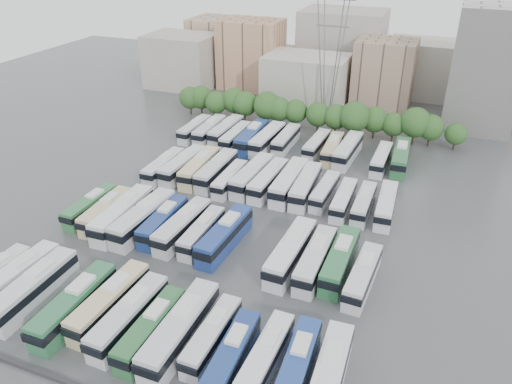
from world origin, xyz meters
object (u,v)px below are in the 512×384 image
at_px(bus_r0_s6, 129,316).
at_px(bus_r2_s4, 216,170).
at_px(bus_r1_s12, 340,260).
at_px(bus_r2_s1, 164,166).
at_px(bus_r0_s9, 212,336).
at_px(bus_r0_s11, 266,356).
at_px(bus_r1_s11, 315,259).
at_px(bus_r1_s1, 106,211).
at_px(bus_r3_s5, 267,139).
at_px(bus_r0_s5, 110,302).
at_px(bus_r0_s8, 180,330).
at_px(bus_r1_s10, 291,252).
at_px(bus_r2_s5, 230,179).
at_px(bus_r2_s2, 183,165).
at_px(bus_r1_s5, 183,226).
at_px(bus_r0_s2, 34,288).
at_px(bus_r3_s9, 332,149).
at_px(bus_r2_s13, 386,205).
at_px(bus_r2_s6, 252,175).
at_px(bus_r3_s13, 401,157).
at_px(bus_r0_s4, 74,305).
at_px(bus_r1_s4, 163,221).
at_px(bus_r3_s1, 210,130).
at_px(bus_r3_s12, 381,159).
at_px(bus_r3_s4, 252,137).
at_px(bus_r2_s9, 306,186).
at_px(bus_r1_s6, 202,232).
at_px(bus_r2_s7, 268,180).
at_px(bus_r0_s1, 17,278).
at_px(bus_r2_s8, 289,182).
at_px(bus_r3_s6, 286,139).
at_px(bus_r1_s7, 225,235).
at_px(bus_r2_s11, 344,200).
at_px(electricity_pylon, 331,38).
at_px(bus_r2_s3, 199,167).
at_px(bus_r1_s0, 90,206).
at_px(bus_r0_s10, 232,356).
at_px(bus_r3_s2, 226,130).
at_px(bus_r0_s7, 151,329).
at_px(bus_r1_s2, 123,214).
at_px(bus_r3_s8, 317,145).

distance_m(bus_r0_s6, bus_r2_s4, 37.75).
xyz_separation_m(bus_r1_s12, bus_r2_s1, (-36.23, 16.43, -0.15)).
bearing_deg(bus_r2_s1, bus_r0_s9, -52.34).
height_order(bus_r0_s11, bus_r1_s11, bus_r1_s11).
height_order(bus_r0_s9, bus_r1_s1, bus_r1_s1).
distance_m(bus_r0_s9, bus_r3_s5, 54.44).
bearing_deg(bus_r0_s5, bus_r0_s8, -4.14).
bearing_deg(bus_r1_s10, bus_r0_s9, -98.59).
bearing_deg(bus_r2_s5, bus_r2_s2, 171.95).
xyz_separation_m(bus_r1_s1, bus_r1_s10, (29.83, -0.26, 0.29)).
relative_size(bus_r0_s6, bus_r1_s5, 0.99).
xyz_separation_m(bus_r0_s2, bus_r1_s10, (26.44, 18.41, 0.03)).
bearing_deg(bus_r3_s9, bus_r2_s13, -57.38).
height_order(bus_r2_s2, bus_r2_s6, bus_r2_s6).
bearing_deg(bus_r3_s13, bus_r2_s5, -146.14).
distance_m(bus_r0_s4, bus_r1_s4, 19.73).
distance_m(bus_r0_s2, bus_r2_s5, 36.94).
height_order(bus_r3_s5, bus_r3_s9, bus_r3_s5).
height_order(bus_r1_s4, bus_r3_s1, bus_r3_s1).
height_order(bus_r3_s9, bus_r3_s12, bus_r3_s9).
xyz_separation_m(bus_r0_s8, bus_r3_s4, (-13.25, 53.37, -0.05)).
bearing_deg(bus_r0_s6, bus_r3_s5, 95.49).
bearing_deg(bus_r2_s9, bus_r1_s6, -120.45).
xyz_separation_m(bus_r0_s2, bus_r2_s1, (-3.30, 35.65, -0.25)).
relative_size(bus_r1_s12, bus_r2_s7, 1.00).
distance_m(bus_r0_s1, bus_r2_s7, 41.40).
distance_m(bus_r2_s8, bus_r3_s6, 19.10).
bearing_deg(bus_r1_s7, bus_r2_s9, 73.88).
bearing_deg(bus_r0_s5, bus_r0_s2, -169.43).
bearing_deg(bus_r2_s11, bus_r0_s5, -120.80).
relative_size(electricity_pylon, bus_r2_s8, 2.50).
bearing_deg(bus_r1_s4, bus_r2_s8, 52.08).
xyz_separation_m(bus_r0_s4, bus_r2_s1, (-9.76, 36.18, -0.22)).
bearing_deg(bus_r2_s3, bus_r1_s4, -82.40).
distance_m(bus_r1_s0, bus_r2_s1, 16.88).
height_order(bus_r0_s10, bus_r3_s13, bus_r3_s13).
relative_size(bus_r0_s8, bus_r2_s4, 1.07).
distance_m(electricity_pylon, bus_r3_s4, 28.41).
distance_m(electricity_pylon, bus_r0_s9, 75.40).
relative_size(bus_r0_s4, bus_r2_s4, 1.02).
bearing_deg(bus_r3_s12, bus_r2_s1, -153.10).
height_order(bus_r0_s8, bus_r2_s11, bus_r0_s8).
height_order(bus_r0_s9, bus_r3_s2, bus_r3_s2).
bearing_deg(bus_r0_s7, bus_r0_s10, -0.94).
bearing_deg(bus_r1_s2, bus_r2_s5, 58.31).
bearing_deg(bus_r0_s6, bus_r0_s5, 162.49).
height_order(bus_r0_s2, bus_r3_s1, bus_r0_s2).
distance_m(bus_r3_s4, bus_r3_s8, 13.30).
bearing_deg(bus_r0_s2, bus_r2_s7, 65.86).
bearing_deg(bus_r2_s4, bus_r1_s10, -43.48).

